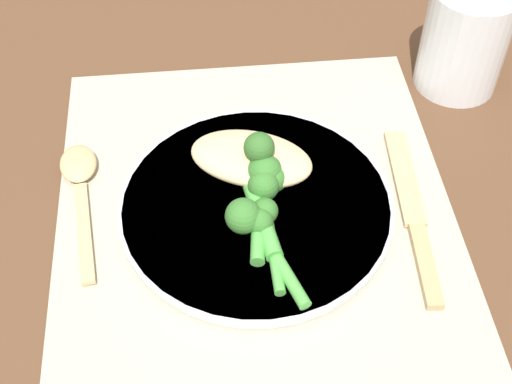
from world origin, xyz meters
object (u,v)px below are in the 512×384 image
at_px(chicken_fillet, 255,158).
at_px(broccoli_stalk_front, 266,183).
at_px(broccoli_stalk_right, 253,178).
at_px(broccoli_stalk_rear, 256,223).
at_px(water_glass, 465,38).
at_px(plate, 256,207).
at_px(broccoli_stalk_left, 268,194).
at_px(knife, 413,214).
at_px(spoon, 79,177).

relative_size(chicken_fillet, broccoli_stalk_front, 1.20).
relative_size(broccoli_stalk_right, broccoli_stalk_front, 1.30).
bearing_deg(broccoli_stalk_right, broccoli_stalk_rear, -101.50).
xyz_separation_m(broccoli_stalk_rear, water_glass, (-0.19, 0.23, 0.03)).
distance_m(chicken_fillet, broccoli_stalk_rear, 0.07).
height_order(plate, broccoli_stalk_rear, broccoli_stalk_rear).
bearing_deg(broccoli_stalk_left, broccoli_stalk_rear, -114.82).
height_order(plate, knife, plate).
height_order(broccoli_stalk_front, spoon, broccoli_stalk_front).
height_order(broccoli_stalk_right, knife, broccoli_stalk_right).
bearing_deg(water_glass, knife, -26.50).
relative_size(broccoli_stalk_rear, water_glass, 0.94).
bearing_deg(spoon, broccoli_stalk_rear, -36.25).
xyz_separation_m(plate, water_glass, (-0.16, 0.23, 0.04)).
distance_m(spoon, water_glass, 0.40).
bearing_deg(water_glass, spoon, -74.43).
relative_size(broccoli_stalk_left, spoon, 0.78).
height_order(knife, water_glass, water_glass).
xyz_separation_m(chicken_fillet, water_glass, (-0.12, 0.22, 0.03)).
bearing_deg(broccoli_stalk_rear, broccoli_stalk_left, 46.93).
distance_m(plate, broccoli_stalk_front, 0.02).
relative_size(broccoli_stalk_front, broccoli_stalk_left, 0.85).
height_order(plate, chicken_fillet, chicken_fillet).
distance_m(broccoli_stalk_front, knife, 0.13).
xyz_separation_m(broccoli_stalk_front, knife, (0.03, 0.13, -0.02)).
bearing_deg(broccoli_stalk_rear, broccoli_stalk_front, 53.56).
xyz_separation_m(plate, broccoli_stalk_left, (0.00, 0.01, 0.02)).
bearing_deg(water_glass, broccoli_stalk_rear, -49.92).
distance_m(broccoli_stalk_rear, knife, 0.14).
relative_size(plate, broccoli_stalk_left, 1.93).
bearing_deg(plate, knife, 83.22).
bearing_deg(broccoli_stalk_left, knife, -8.16).
bearing_deg(chicken_fillet, broccoli_stalk_rear, -5.28).
relative_size(plate, spoon, 1.51).
relative_size(broccoli_stalk_right, spoon, 0.86).
bearing_deg(broccoli_stalk_rear, chicken_fillet, 65.40).
relative_size(plate, knife, 1.21).
bearing_deg(broccoli_stalk_front, broccoli_stalk_right, 145.05).
xyz_separation_m(plate, broccoli_stalk_front, (-0.01, 0.01, 0.02)).
bearing_deg(chicken_fillet, spoon, -94.31).
relative_size(chicken_fillet, spoon, 0.80).
xyz_separation_m(chicken_fillet, broccoli_stalk_rear, (0.07, -0.01, 0.00)).
relative_size(knife, water_glass, 1.79).
bearing_deg(knife, chicken_fillet, 159.93).
distance_m(chicken_fillet, spoon, 0.16).
bearing_deg(water_glass, chicken_fillet, -61.91).
xyz_separation_m(broccoli_stalk_left, water_glass, (-0.16, 0.22, 0.03)).
height_order(broccoli_stalk_right, broccoli_stalk_left, broccoli_stalk_left).
relative_size(chicken_fillet, broccoli_stalk_rear, 1.22).
bearing_deg(chicken_fillet, broccoli_stalk_right, -11.30).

